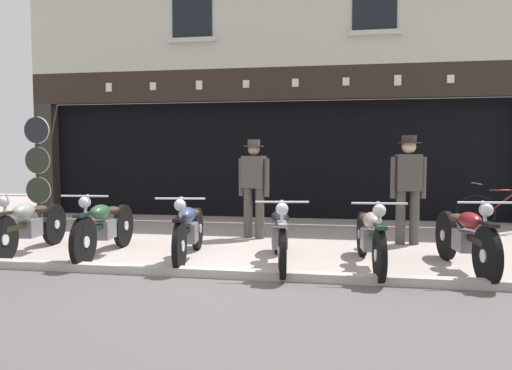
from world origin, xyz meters
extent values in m
cube|color=#A59892|center=(0.00, 5.00, -0.04)|extent=(23.25, 10.00, 0.08)
cube|color=#AAA59C|center=(0.00, 0.08, 0.01)|extent=(23.25, 0.16, 0.18)
cube|color=black|center=(0.00, 7.30, 1.30)|extent=(10.35, 4.00, 2.60)
cube|color=#332D28|center=(-5.41, 5.18, 1.30)|extent=(0.44, 0.36, 2.60)
cube|color=black|center=(0.00, 5.55, 1.43)|extent=(9.90, 0.03, 2.18)
cube|color=black|center=(0.00, 5.12, 2.95)|extent=(11.25, 0.24, 0.70)
cube|color=silver|center=(-3.71, 4.99, 2.95)|extent=(0.14, 0.03, 0.19)
cube|color=silver|center=(-2.65, 4.99, 2.95)|extent=(0.14, 0.03, 0.17)
cube|color=silver|center=(-1.58, 4.99, 2.95)|extent=(0.14, 0.03, 0.20)
cube|color=silver|center=(-0.52, 4.99, 2.95)|extent=(0.14, 0.03, 0.16)
cube|color=silver|center=(0.55, 4.99, 2.95)|extent=(0.14, 0.03, 0.17)
cube|color=silver|center=(1.61, 4.99, 2.95)|extent=(0.14, 0.03, 0.16)
cube|color=silver|center=(2.66, 4.99, 2.95)|extent=(0.14, 0.03, 0.21)
cube|color=silver|center=(3.69, 4.99, 2.95)|extent=(0.14, 0.03, 0.16)
cube|color=beige|center=(0.00, 5.20, 4.62)|extent=(11.25, 0.40, 2.65)
cube|color=black|center=(-1.72, 4.99, 4.62)|extent=(0.90, 0.02, 1.30)
cube|color=beige|center=(-1.72, 4.95, 3.92)|extent=(1.10, 0.12, 0.10)
cube|color=beige|center=(2.17, 4.95, 3.92)|extent=(1.10, 0.12, 0.10)
cylinder|color=black|center=(-2.88, 0.25, 0.32)|extent=(0.13, 0.64, 0.64)
cylinder|color=silver|center=(-2.88, 0.25, 0.32)|extent=(0.11, 0.15, 0.14)
cylinder|color=black|center=(-3.00, 1.60, 0.32)|extent=(0.14, 0.65, 0.64)
cylinder|color=silver|center=(-3.00, 1.60, 0.32)|extent=(0.12, 0.15, 0.14)
cube|color=black|center=(-2.94, 0.93, 0.44)|extent=(0.18, 1.25, 0.07)
cube|color=slate|center=(-2.94, 0.93, 0.37)|extent=(0.23, 0.34, 0.26)
ellipsoid|color=gray|center=(-2.92, 0.77, 0.64)|extent=(0.26, 0.48, 0.20)
ellipsoid|color=#38281E|center=(-2.96, 1.17, 0.62)|extent=(0.23, 0.32, 0.10)
cube|color=black|center=(-2.88, 0.25, 0.66)|extent=(0.13, 0.37, 0.04)
sphere|color=silver|center=(-2.88, 0.31, 0.82)|extent=(0.15, 0.15, 0.15)
cylinder|color=silver|center=(-2.88, 0.31, 0.90)|extent=(0.62, 0.08, 0.02)
cylinder|color=silver|center=(-2.88, 0.29, 0.61)|extent=(0.06, 0.24, 0.62)
cylinder|color=black|center=(-1.74, 0.26, 0.33)|extent=(0.11, 0.66, 0.65)
cylinder|color=silver|center=(-1.74, 0.26, 0.33)|extent=(0.11, 0.15, 0.14)
cylinder|color=black|center=(-1.83, 1.61, 0.33)|extent=(0.12, 0.66, 0.65)
cylinder|color=silver|center=(-1.83, 1.61, 0.33)|extent=(0.12, 0.15, 0.14)
cube|color=black|center=(-1.78, 0.94, 0.45)|extent=(0.16, 1.25, 0.07)
cube|color=slate|center=(-1.78, 0.94, 0.38)|extent=(0.22, 0.33, 0.26)
ellipsoid|color=#2C4E31|center=(-1.77, 0.77, 0.65)|extent=(0.25, 0.47, 0.20)
ellipsoid|color=#38281E|center=(-1.80, 1.18, 0.63)|extent=(0.22, 0.31, 0.10)
cube|color=black|center=(-1.74, 0.26, 0.67)|extent=(0.12, 0.37, 0.04)
sphere|color=silver|center=(-1.74, 0.32, 0.83)|extent=(0.15, 0.15, 0.15)
cylinder|color=silver|center=(-1.74, 0.32, 0.91)|extent=(0.62, 0.07, 0.02)
cylinder|color=silver|center=(-1.74, 0.30, 0.62)|extent=(0.05, 0.26, 0.61)
cylinder|color=black|center=(-0.46, 0.26, 0.32)|extent=(0.15, 0.63, 0.63)
cylinder|color=silver|center=(-0.46, 0.26, 0.32)|extent=(0.12, 0.15, 0.14)
cylinder|color=black|center=(-0.63, 1.60, 0.32)|extent=(0.16, 0.64, 0.63)
cylinder|color=silver|center=(-0.63, 1.60, 0.32)|extent=(0.13, 0.15, 0.14)
cube|color=black|center=(-0.55, 0.93, 0.44)|extent=(0.23, 1.25, 0.07)
cube|color=slate|center=(-0.55, 0.93, 0.37)|extent=(0.24, 0.34, 0.26)
ellipsoid|color=navy|center=(-0.53, 0.77, 0.64)|extent=(0.28, 0.48, 0.20)
ellipsoid|color=#38281E|center=(-0.58, 1.17, 0.62)|extent=(0.24, 0.32, 0.10)
cube|color=black|center=(-0.46, 0.26, 0.65)|extent=(0.15, 0.37, 0.04)
sphere|color=silver|center=(-0.47, 0.32, 0.82)|extent=(0.15, 0.15, 0.15)
cylinder|color=silver|center=(-0.47, 0.32, 0.90)|extent=(0.62, 0.10, 0.02)
cylinder|color=silver|center=(-0.47, 0.30, 0.61)|extent=(0.07, 0.24, 0.62)
cylinder|color=black|center=(0.82, 0.11, 0.31)|extent=(0.17, 0.62, 0.62)
cylinder|color=silver|center=(0.82, 0.11, 0.31)|extent=(0.12, 0.15, 0.14)
cylinder|color=black|center=(0.59, 1.53, 0.31)|extent=(0.18, 0.63, 0.62)
cylinder|color=silver|center=(0.59, 1.53, 0.31)|extent=(0.13, 0.15, 0.14)
cube|color=gray|center=(0.71, 0.82, 0.43)|extent=(0.28, 1.32, 0.07)
cube|color=slate|center=(0.71, 0.82, 0.36)|extent=(0.25, 0.35, 0.26)
ellipsoid|color=black|center=(0.73, 0.65, 0.63)|extent=(0.29, 0.49, 0.20)
ellipsoid|color=#38281E|center=(0.66, 1.07, 0.61)|extent=(0.24, 0.33, 0.10)
cube|color=gray|center=(0.82, 0.11, 0.64)|extent=(0.16, 0.37, 0.04)
sphere|color=silver|center=(0.81, 0.17, 0.81)|extent=(0.15, 0.15, 0.15)
cylinder|color=silver|center=(0.81, 0.17, 0.89)|extent=(0.62, 0.12, 0.02)
cylinder|color=silver|center=(0.81, 0.15, 0.60)|extent=(0.07, 0.25, 0.62)
cylinder|color=black|center=(1.91, 0.13, 0.31)|extent=(0.12, 0.63, 0.62)
cylinder|color=silver|center=(1.91, 0.13, 0.31)|extent=(0.11, 0.14, 0.14)
cylinder|color=black|center=(1.80, 1.55, 0.31)|extent=(0.13, 0.63, 0.62)
cylinder|color=silver|center=(1.80, 1.55, 0.31)|extent=(0.12, 0.15, 0.14)
cube|color=#163222|center=(1.85, 0.84, 0.43)|extent=(0.17, 1.31, 0.07)
cube|color=slate|center=(1.85, 0.84, 0.36)|extent=(0.22, 0.33, 0.26)
ellipsoid|color=#A9978F|center=(1.87, 0.67, 0.63)|extent=(0.26, 0.48, 0.20)
ellipsoid|color=#38281E|center=(1.83, 1.10, 0.61)|extent=(0.22, 0.31, 0.10)
cube|color=#163222|center=(1.91, 0.13, 0.64)|extent=(0.13, 0.37, 0.04)
sphere|color=silver|center=(1.90, 0.19, 0.81)|extent=(0.15, 0.15, 0.15)
cylinder|color=silver|center=(1.90, 0.19, 0.89)|extent=(0.62, 0.07, 0.02)
cylinder|color=silver|center=(1.91, 0.17, 0.60)|extent=(0.06, 0.25, 0.62)
cylinder|color=black|center=(3.06, 0.21, 0.33)|extent=(0.14, 0.67, 0.66)
cylinder|color=silver|center=(3.06, 0.21, 0.33)|extent=(0.12, 0.16, 0.15)
cylinder|color=black|center=(2.91, 1.50, 0.33)|extent=(0.15, 0.67, 0.66)
cylinder|color=silver|center=(2.91, 1.50, 0.33)|extent=(0.13, 0.16, 0.15)
cube|color=black|center=(2.99, 0.85, 0.45)|extent=(0.20, 1.20, 0.07)
cube|color=slate|center=(2.99, 0.85, 0.38)|extent=(0.23, 0.34, 0.26)
ellipsoid|color=maroon|center=(3.00, 0.70, 0.65)|extent=(0.27, 0.48, 0.20)
ellipsoid|color=#38281E|center=(2.96, 1.09, 0.63)|extent=(0.23, 0.32, 0.10)
cube|color=black|center=(3.06, 0.21, 0.68)|extent=(0.14, 0.37, 0.04)
sphere|color=silver|center=(3.05, 0.27, 0.83)|extent=(0.15, 0.15, 0.15)
cylinder|color=silver|center=(3.05, 0.27, 0.91)|extent=(0.62, 0.09, 0.02)
cylinder|color=silver|center=(3.05, 0.25, 0.62)|extent=(0.07, 0.28, 0.61)
cylinder|color=#47423D|center=(0.15, 2.66, 0.44)|extent=(0.15, 0.15, 0.88)
cylinder|color=#47423D|center=(-0.06, 2.71, 0.44)|extent=(0.15, 0.15, 0.88)
cube|color=#47423D|center=(0.05, 2.68, 1.13)|extent=(0.42, 0.31, 0.55)
cube|color=silver|center=(0.07, 2.79, 1.20)|extent=(0.14, 0.05, 0.31)
cube|color=brown|center=(0.08, 2.81, 1.19)|extent=(0.05, 0.02, 0.28)
cylinder|color=#47423D|center=(0.27, 2.62, 1.04)|extent=(0.09, 0.09, 0.65)
cylinder|color=#47423D|center=(-0.18, 2.74, 1.04)|extent=(0.09, 0.09, 0.65)
sphere|color=#9E7A5B|center=(0.05, 2.68, 1.51)|extent=(0.20, 0.20, 0.20)
cylinder|color=#4C4238|center=(0.05, 2.68, 1.57)|extent=(0.34, 0.34, 0.01)
cylinder|color=#4C4238|center=(0.05, 2.68, 1.63)|extent=(0.21, 0.21, 0.11)
cylinder|color=#47423D|center=(2.66, 2.55, 0.44)|extent=(0.15, 0.15, 0.88)
cylinder|color=#47423D|center=(2.44, 2.52, 0.44)|extent=(0.15, 0.15, 0.88)
cube|color=#47423D|center=(2.55, 2.53, 1.15)|extent=(0.41, 0.27, 0.58)
cube|color=white|center=(2.54, 2.65, 1.22)|extent=(0.14, 0.04, 0.32)
cube|color=brown|center=(2.54, 2.66, 1.20)|extent=(0.05, 0.02, 0.30)
cylinder|color=#47423D|center=(2.79, 2.56, 1.07)|extent=(0.09, 0.09, 0.66)
cylinder|color=#47423D|center=(2.32, 2.50, 1.07)|extent=(0.09, 0.09, 0.66)
sphere|color=beige|center=(2.55, 2.53, 1.55)|extent=(0.22, 0.22, 0.22)
cylinder|color=#332D28|center=(2.55, 2.53, 1.61)|extent=(0.37, 0.37, 0.01)
cylinder|color=#332D28|center=(2.55, 2.53, 1.67)|extent=(0.23, 0.23, 0.12)
cylinder|color=#232328|center=(-4.45, 3.37, 1.15)|extent=(0.06, 0.06, 2.29)
cylinder|color=black|center=(-4.45, 3.35, 1.91)|extent=(0.52, 0.03, 0.52)
torus|color=beige|center=(-4.45, 3.36, 1.91)|extent=(0.54, 0.04, 0.54)
cylinder|color=#23281E|center=(-4.45, 3.35, 1.31)|extent=(0.52, 0.03, 0.52)
torus|color=beige|center=(-4.45, 3.36, 1.31)|extent=(0.54, 0.04, 0.54)
cylinder|color=#23281E|center=(-4.45, 3.35, 0.71)|extent=(0.52, 0.03, 0.52)
torus|color=beige|center=(-4.45, 3.36, 0.71)|extent=(0.54, 0.04, 0.54)
cube|color=beige|center=(2.83, 5.40, 1.76)|extent=(0.72, 0.02, 0.95)
cube|color=#232328|center=(2.83, 5.39, 2.14)|extent=(0.72, 0.01, 0.20)
cube|color=beige|center=(3.96, 5.40, 1.81)|extent=(0.71, 0.02, 0.97)
cube|color=#511E19|center=(3.96, 5.39, 2.20)|extent=(0.71, 0.01, 0.20)
torus|color=black|center=(3.96, 3.94, 0.34)|extent=(0.72, 0.08, 0.72)
cylinder|color=#4C1E19|center=(4.37, 3.97, 0.52)|extent=(0.58, 0.07, 0.48)
cylinder|color=#4C1E19|center=(4.47, 3.97, 0.78)|extent=(0.57, 0.06, 0.03)
cylinder|color=silver|center=(3.96, 3.94, 0.90)|extent=(0.05, 0.50, 0.02)
camera|label=1|loc=(1.41, -5.26, 1.46)|focal=33.33mm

